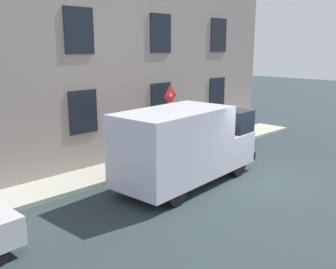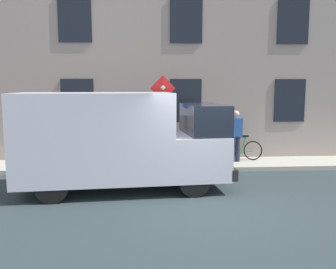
# 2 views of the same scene
# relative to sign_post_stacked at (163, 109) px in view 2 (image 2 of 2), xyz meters

# --- Properties ---
(ground_plane) EXTENTS (80.00, 80.00, 0.00)m
(ground_plane) POSITION_rel_sign_post_stacked_xyz_m (-3.14, -0.86, -1.98)
(ground_plane) COLOR #283437
(sidewalk_slab) EXTENTS (1.62, 15.48, 0.14)m
(sidewalk_slab) POSITION_rel_sign_post_stacked_xyz_m (0.60, -0.86, -1.91)
(sidewalk_slab) COLOR #A8A796
(sidewalk_slab) RESTS_ON ground_plane
(building_facade) EXTENTS (0.75, 13.48, 6.76)m
(building_facade) POSITION_rel_sign_post_stacked_xyz_m (1.76, -0.86, 1.40)
(building_facade) COLOR gray
(building_facade) RESTS_ON ground_plane
(sign_post_stacked) EXTENTS (0.19, 0.56, 2.73)m
(sign_post_stacked) POSITION_rel_sign_post_stacked_xyz_m (0.00, 0.00, 0.00)
(sign_post_stacked) COLOR #474C47
(sign_post_stacked) RESTS_ON sidewalk_slab
(delivery_van) EXTENTS (2.42, 5.47, 2.50)m
(delivery_van) POSITION_rel_sign_post_stacked_xyz_m (-1.92, 1.20, -0.64)
(delivery_van) COLOR silver
(delivery_van) RESTS_ON ground_plane
(bicycle_green) EXTENTS (0.46, 1.71, 0.89)m
(bicycle_green) POSITION_rel_sign_post_stacked_xyz_m (0.86, -2.62, -1.47)
(bicycle_green) COLOR black
(bicycle_green) RESTS_ON sidewalk_slab
(bicycle_purple) EXTENTS (0.46, 1.71, 0.89)m
(bicycle_purple) POSITION_rel_sign_post_stacked_xyz_m (0.86, -1.71, -1.47)
(bicycle_purple) COLOR black
(bicycle_purple) RESTS_ON sidewalk_slab
(pedestrian) EXTENTS (0.28, 0.41, 1.72)m
(pedestrian) POSITION_rel_sign_post_stacked_xyz_m (0.67, -2.47, -0.91)
(pedestrian) COLOR #262B47
(pedestrian) RESTS_ON sidewalk_slab
(litter_bin) EXTENTS (0.44, 0.44, 0.90)m
(litter_bin) POSITION_rel_sign_post_stacked_xyz_m (0.14, -1.32, -1.39)
(litter_bin) COLOR #2D5133
(litter_bin) RESTS_ON sidewalk_slab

